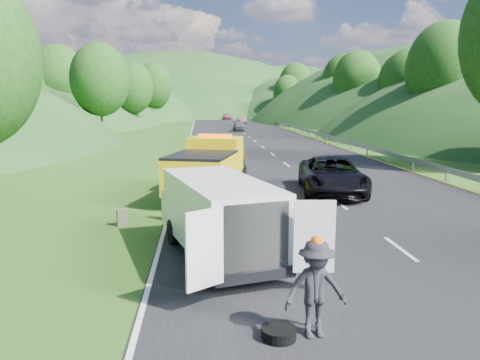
{
  "coord_description": "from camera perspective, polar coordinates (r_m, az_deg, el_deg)",
  "views": [
    {
      "loc": [
        -2.67,
        -14.44,
        4.21
      ],
      "look_at": [
        -1.23,
        2.62,
        1.3
      ],
      "focal_mm": 35.0,
      "sensor_mm": 36.0,
      "label": 1
    }
  ],
  "objects": [
    {
      "name": "road_surface",
      "position": [
        54.89,
        1.13,
        5.26
      ],
      "size": [
        14.0,
        200.0,
        0.02
      ],
      "primitive_type": "cube",
      "color": "black",
      "rests_on": "ground"
    },
    {
      "name": "worker",
      "position": [
        9.0,
        9.05,
        -18.38
      ],
      "size": [
        1.23,
        0.8,
        1.79
      ],
      "primitive_type": "imported",
      "rotation": [
        0.0,
        0.0,
        0.12
      ],
      "color": "black",
      "rests_on": "ground"
    },
    {
      "name": "hills_backdrop",
      "position": [
        149.48,
        -1.31,
        8.04
      ],
      "size": [
        201.0,
        288.6,
        44.0
      ],
      "primitive_type": null,
      "color": "#2D5B23",
      "rests_on": "ground"
    },
    {
      "name": "tree_line_right",
      "position": [
        78.85,
        14.28,
        6.3
      ],
      "size": [
        14.0,
        140.0,
        14.0
      ],
      "primitive_type": null,
      "color": "#2D5E1B",
      "rests_on": "ground"
    },
    {
      "name": "woman",
      "position": [
        16.58,
        -6.61,
        -5.14
      ],
      "size": [
        0.62,
        0.75,
        1.8
      ],
      "primitive_type": "imported",
      "rotation": [
        0.0,
        0.0,
        1.32
      ],
      "color": "white",
      "rests_on": "ground"
    },
    {
      "name": "white_van",
      "position": [
        12.6,
        -2.75,
        -4.07
      ],
      "size": [
        4.17,
        6.58,
        2.17
      ],
      "rotation": [
        0.0,
        0.0,
        0.27
      ],
      "color": "black",
      "rests_on": "ground"
    },
    {
      "name": "suitcase",
      "position": [
        16.46,
        -14.16,
        -4.44
      ],
      "size": [
        0.41,
        0.32,
        0.57
      ],
      "primitive_type": "cube",
      "rotation": [
        0.0,
        0.0,
        0.39
      ],
      "color": "#616049",
      "rests_on": "ground"
    },
    {
      "name": "dist_car_c",
      "position": [
        105.03,
        -1.56,
        7.36
      ],
      "size": [
        1.96,
        4.81,
        1.4
      ],
      "primitive_type": "imported",
      "color": "#8C4657",
      "rests_on": "ground"
    },
    {
      "name": "child",
      "position": [
        14.33,
        -3.84,
        -7.46
      ],
      "size": [
        0.55,
        0.45,
        1.05
      ],
      "primitive_type": "imported",
      "rotation": [
        0.0,
        0.0,
        -0.1
      ],
      "color": "tan",
      "rests_on": "ground"
    },
    {
      "name": "ground",
      "position": [
        15.28,
        5.46,
        -6.4
      ],
      "size": [
        320.0,
        320.0,
        0.0
      ],
      "primitive_type": "plane",
      "color": "#38661E",
      "rests_on": "ground"
    },
    {
      "name": "passing_suv",
      "position": [
        21.95,
        11.07,
        -1.59
      ],
      "size": [
        3.56,
        6.26,
        1.65
      ],
      "primitive_type": "imported",
      "rotation": [
        0.0,
        0.0,
        -0.14
      ],
      "color": "black",
      "rests_on": "ground"
    },
    {
      "name": "guardrail",
      "position": [
        68.31,
        6.17,
        6.07
      ],
      "size": [
        0.06,
        140.0,
        1.52
      ],
      "primitive_type": "cube",
      "color": "gray",
      "rests_on": "ground"
    },
    {
      "name": "tow_truck",
      "position": [
        20.4,
        -3.78,
        1.5
      ],
      "size": [
        3.86,
        6.69,
        2.71
      ],
      "rotation": [
        0.0,
        0.0,
        -0.26
      ],
      "color": "black",
      "rests_on": "ground"
    },
    {
      "name": "tree_line_left",
      "position": [
        76.33,
        -17.26,
        6.06
      ],
      "size": [
        14.0,
        140.0,
        14.0
      ],
      "primitive_type": null,
      "color": "#2D5E1B",
      "rests_on": "ground"
    },
    {
      "name": "spare_tire",
      "position": [
        8.86,
        4.74,
        -18.78
      ],
      "size": [
        0.64,
        0.64,
        0.2
      ],
      "primitive_type": "cylinder",
      "color": "black",
      "rests_on": "ground"
    },
    {
      "name": "dist_car_a",
      "position": [
        65.9,
        -0.08,
        5.99
      ],
      "size": [
        1.64,
        4.07,
        1.39
      ],
      "primitive_type": "imported",
      "color": "#454449",
      "rests_on": "ground"
    },
    {
      "name": "dist_car_b",
      "position": [
        86.46,
        0.25,
        6.87
      ],
      "size": [
        1.4,
        4.02,
        1.32
      ],
      "primitive_type": "imported",
      "color": "brown",
      "rests_on": "ground"
    }
  ]
}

